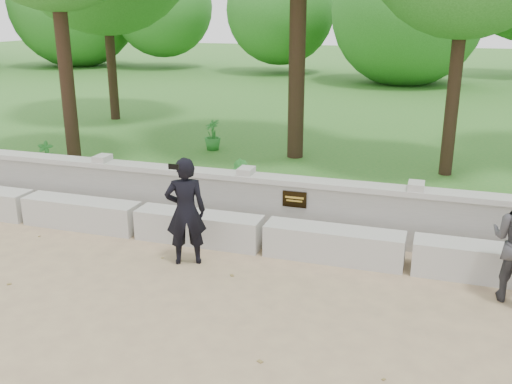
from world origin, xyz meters
TOP-DOWN VIEW (x-y plane):
  - ground at (0.00, 0.00)m, footprint 80.00×80.00m
  - lawn at (0.00, 14.00)m, footprint 40.00×22.00m
  - concrete_bench at (0.00, 1.90)m, footprint 11.90×0.45m
  - parapet_wall at (0.00, 2.60)m, footprint 12.50×0.35m
  - man_main at (-0.87, 1.19)m, footprint 0.64×0.61m
  - shrub_a at (-5.13, 3.88)m, footprint 0.36×0.32m
  - shrub_b at (-0.87, 3.30)m, footprint 0.45×0.46m
  - shrub_d at (-2.60, 6.41)m, footprint 0.51×0.50m

SIDE VIEW (x-z plane):
  - ground at x=0.00m, z-range 0.00..0.00m
  - lawn at x=0.00m, z-range 0.00..0.25m
  - concrete_bench at x=0.00m, z-range 0.00..0.45m
  - parapet_wall at x=0.00m, z-range 0.01..0.91m
  - shrub_a at x=-5.13m, z-range 0.25..0.81m
  - shrub_b at x=-0.87m, z-range 0.25..0.91m
  - shrub_d at x=-2.60m, z-range 0.25..0.93m
  - man_main at x=-0.87m, z-range 0.00..1.48m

